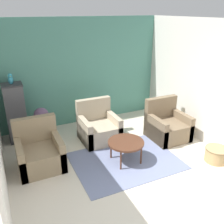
{
  "coord_description": "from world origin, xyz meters",
  "views": [
    {
      "loc": [
        -1.98,
        -2.37,
        2.89
      ],
      "look_at": [
        0.0,
        1.85,
        0.95
      ],
      "focal_mm": 40.0,
      "sensor_mm": 36.0,
      "label": 1
    }
  ],
  "objects_px": {
    "coffee_table": "(126,143)",
    "wicker_basket": "(216,154)",
    "armchair_left": "(40,153)",
    "birdcage": "(16,113)",
    "potted_plant": "(42,120)",
    "armchair_middle": "(98,128)",
    "armchair_right": "(167,126)",
    "parrot": "(10,79)"
  },
  "relations": [
    {
      "from": "armchair_middle",
      "to": "wicker_basket",
      "type": "xyz_separation_m",
      "value": [
        1.82,
        -1.86,
        -0.14
      ]
    },
    {
      "from": "birdcage",
      "to": "wicker_basket",
      "type": "height_order",
      "value": "birdcage"
    },
    {
      "from": "birdcage",
      "to": "coffee_table",
      "type": "bearing_deg",
      "value": -45.46
    },
    {
      "from": "birdcage",
      "to": "potted_plant",
      "type": "xyz_separation_m",
      "value": [
        0.53,
        -0.15,
        -0.22
      ]
    },
    {
      "from": "armchair_left",
      "to": "wicker_basket",
      "type": "distance_m",
      "value": 3.54
    },
    {
      "from": "coffee_table",
      "to": "wicker_basket",
      "type": "height_order",
      "value": "coffee_table"
    },
    {
      "from": "coffee_table",
      "to": "birdcage",
      "type": "relative_size",
      "value": 0.53
    },
    {
      "from": "parrot",
      "to": "wicker_basket",
      "type": "relative_size",
      "value": 0.54
    },
    {
      "from": "armchair_left",
      "to": "potted_plant",
      "type": "bearing_deg",
      "value": 76.76
    },
    {
      "from": "coffee_table",
      "to": "potted_plant",
      "type": "xyz_separation_m",
      "value": [
        -1.32,
        1.74,
        0.05
      ]
    },
    {
      "from": "birdcage",
      "to": "parrot",
      "type": "bearing_deg",
      "value": 90.0
    },
    {
      "from": "armchair_left",
      "to": "birdcage",
      "type": "xyz_separation_m",
      "value": [
        -0.25,
        1.32,
        0.39
      ]
    },
    {
      "from": "wicker_basket",
      "to": "coffee_table",
      "type": "bearing_deg",
      "value": 154.93
    },
    {
      "from": "wicker_basket",
      "to": "armchair_left",
      "type": "bearing_deg",
      "value": 157.62
    },
    {
      "from": "parrot",
      "to": "wicker_basket",
      "type": "xyz_separation_m",
      "value": [
        3.52,
        -2.67,
        -1.32
      ]
    },
    {
      "from": "potted_plant",
      "to": "wicker_basket",
      "type": "relative_size",
      "value": 1.68
    },
    {
      "from": "armchair_right",
      "to": "armchair_middle",
      "type": "height_order",
      "value": "same"
    },
    {
      "from": "parrot",
      "to": "wicker_basket",
      "type": "distance_m",
      "value": 4.61
    },
    {
      "from": "coffee_table",
      "to": "armchair_middle",
      "type": "bearing_deg",
      "value": 97.86
    },
    {
      "from": "armchair_left",
      "to": "parrot",
      "type": "height_order",
      "value": "parrot"
    },
    {
      "from": "armchair_left",
      "to": "armchair_middle",
      "type": "height_order",
      "value": "same"
    },
    {
      "from": "armchair_middle",
      "to": "birdcage",
      "type": "height_order",
      "value": "birdcage"
    },
    {
      "from": "armchair_right",
      "to": "armchair_left",
      "type": "bearing_deg",
      "value": 178.27
    },
    {
      "from": "armchair_middle",
      "to": "potted_plant",
      "type": "bearing_deg",
      "value": 150.88
    },
    {
      "from": "birdcage",
      "to": "potted_plant",
      "type": "bearing_deg",
      "value": -15.59
    },
    {
      "from": "coffee_table",
      "to": "parrot",
      "type": "height_order",
      "value": "parrot"
    },
    {
      "from": "birdcage",
      "to": "parrot",
      "type": "height_order",
      "value": "parrot"
    },
    {
      "from": "armchair_middle",
      "to": "birdcage",
      "type": "distance_m",
      "value": 1.92
    },
    {
      "from": "coffee_table",
      "to": "armchair_right",
      "type": "bearing_deg",
      "value": 19.18
    },
    {
      "from": "parrot",
      "to": "armchair_right",
      "type": "bearing_deg",
      "value": -23.65
    },
    {
      "from": "armchair_middle",
      "to": "potted_plant",
      "type": "height_order",
      "value": "armchair_middle"
    },
    {
      "from": "armchair_middle",
      "to": "armchair_left",
      "type": "bearing_deg",
      "value": -160.38
    },
    {
      "from": "armchair_middle",
      "to": "potted_plant",
      "type": "xyz_separation_m",
      "value": [
        -1.17,
        0.65,
        0.17
      ]
    },
    {
      "from": "armchair_right",
      "to": "wicker_basket",
      "type": "distance_m",
      "value": 1.3
    },
    {
      "from": "armchair_left",
      "to": "birdcage",
      "type": "height_order",
      "value": "birdcage"
    },
    {
      "from": "armchair_right",
      "to": "coffee_table",
      "type": "bearing_deg",
      "value": -160.82
    },
    {
      "from": "coffee_table",
      "to": "armchair_middle",
      "type": "height_order",
      "value": "armchair_middle"
    },
    {
      "from": "armchair_right",
      "to": "wicker_basket",
      "type": "relative_size",
      "value": 2.05
    },
    {
      "from": "coffee_table",
      "to": "armchair_right",
      "type": "distance_m",
      "value": 1.45
    },
    {
      "from": "armchair_left",
      "to": "birdcage",
      "type": "relative_size",
      "value": 0.69
    },
    {
      "from": "armchair_right",
      "to": "wicker_basket",
      "type": "xyz_separation_m",
      "value": [
        0.3,
        -1.26,
        -0.14
      ]
    },
    {
      "from": "armchair_right",
      "to": "armchair_middle",
      "type": "relative_size",
      "value": 1.0
    }
  ]
}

